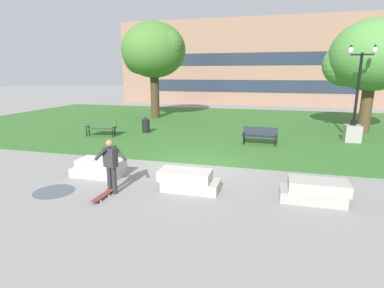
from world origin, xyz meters
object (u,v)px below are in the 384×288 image
(skateboard, at_px, (102,196))
(person_skateboarder, at_px, (111,163))
(concrete_block_left, at_px, (188,181))
(lamp_post_left, at_px, (354,123))
(trash_bin, at_px, (146,125))
(concrete_block_center, at_px, (99,168))
(park_bench_near_right, at_px, (101,127))
(park_bench_near_left, at_px, (260,135))
(concrete_block_right, at_px, (315,191))

(skateboard, bearing_deg, person_skateboarder, 80.40)
(skateboard, bearing_deg, concrete_block_left, 30.75)
(lamp_post_left, bearing_deg, trash_bin, -177.63)
(concrete_block_center, bearing_deg, skateboard, -56.94)
(skateboard, distance_m, park_bench_near_right, 9.53)
(park_bench_near_right, relative_size, lamp_post_left, 0.37)
(concrete_block_left, bearing_deg, person_skateboarder, -158.38)
(park_bench_near_left, bearing_deg, lamp_post_left, 22.28)
(lamp_post_left, distance_m, trash_bin, 11.91)
(park_bench_near_right, bearing_deg, park_bench_near_left, 1.19)
(skateboard, height_order, park_bench_near_left, park_bench_near_left)
(concrete_block_left, xyz_separation_m, park_bench_near_right, (-7.24, 6.76, 0.23))
(concrete_block_left, distance_m, lamp_post_left, 11.23)
(skateboard, xyz_separation_m, park_bench_near_right, (-4.94, 8.13, 0.45))
(person_skateboarder, bearing_deg, park_bench_near_left, 62.03)
(concrete_block_right, xyz_separation_m, person_skateboarder, (-6.02, -0.97, 0.66))
(concrete_block_center, distance_m, concrete_block_left, 3.51)
(person_skateboarder, distance_m, lamp_post_left, 13.31)
(lamp_post_left, bearing_deg, skateboard, -131.37)
(park_bench_near_left, bearing_deg, concrete_block_right, -74.82)
(skateboard, xyz_separation_m, lamp_post_left, (9.07, 10.30, 0.96))
(concrete_block_center, distance_m, skateboard, 2.17)
(park_bench_near_left, distance_m, park_bench_near_right, 9.18)
(concrete_block_center, height_order, park_bench_near_right, park_bench_near_right)
(concrete_block_right, relative_size, trash_bin, 1.95)
(concrete_block_left, bearing_deg, skateboard, -149.25)
(skateboard, relative_size, park_bench_near_right, 0.55)
(concrete_block_right, bearing_deg, park_bench_near_left, 105.18)
(person_skateboarder, height_order, skateboard, person_skateboarder)
(park_bench_near_right, bearing_deg, concrete_block_left, -43.04)
(park_bench_near_left, bearing_deg, concrete_block_center, -129.75)
(concrete_block_center, distance_m, park_bench_near_right, 7.36)
(park_bench_near_right, bearing_deg, concrete_block_center, -59.27)
(skateboard, bearing_deg, park_bench_near_left, 62.99)
(lamp_post_left, bearing_deg, concrete_block_center, -140.35)
(lamp_post_left, bearing_deg, park_bench_near_left, -157.72)
(trash_bin, bearing_deg, lamp_post_left, 2.37)
(trash_bin, bearing_deg, park_bench_near_left, -11.91)
(lamp_post_left, bearing_deg, person_skateboarder, -132.49)
(person_skateboarder, xyz_separation_m, skateboard, (-0.08, -0.49, -0.89))
(concrete_block_center, xyz_separation_m, park_bench_near_left, (5.42, 6.52, 0.23))
(park_bench_near_left, distance_m, trash_bin, 7.21)
(concrete_block_right, xyz_separation_m, lamp_post_left, (2.97, 8.84, 0.74))
(concrete_block_left, xyz_separation_m, lamp_post_left, (6.77, 8.93, 0.74))
(concrete_block_right, xyz_separation_m, trash_bin, (-8.92, 8.35, 0.20))
(skateboard, xyz_separation_m, park_bench_near_left, (4.24, 8.32, 0.45))
(person_skateboarder, xyz_separation_m, lamp_post_left, (8.99, 9.81, 0.07))
(concrete_block_left, height_order, skateboard, concrete_block_left)
(concrete_block_left, xyz_separation_m, park_bench_near_left, (1.94, 6.95, 0.23))
(park_bench_near_left, relative_size, lamp_post_left, 0.36)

